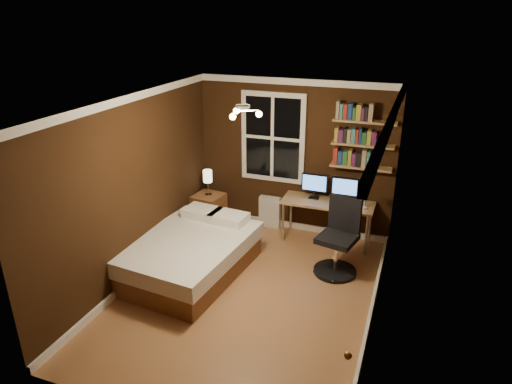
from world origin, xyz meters
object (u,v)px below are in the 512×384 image
(office_chair, at_px, (338,244))
(desk_lamp, at_px, (365,197))
(radiator, at_px, (270,212))
(desk, at_px, (328,206))
(nightstand, at_px, (209,211))
(monitor_right, at_px, (345,190))
(monitor_left, at_px, (314,186))
(bedside_lamp, at_px, (208,183))
(bed, at_px, (190,254))

(office_chair, bearing_deg, desk_lamp, 85.41)
(radiator, height_order, desk, desk)
(nightstand, xyz_separation_m, monitor_right, (2.22, 0.23, 0.59))
(desk_lamp, bearing_deg, monitor_left, 165.30)
(nightstand, xyz_separation_m, bedside_lamp, (0.00, 0.00, 0.50))
(desk, xyz_separation_m, desk_lamp, (0.56, -0.14, 0.28))
(nightstand, relative_size, monitor_right, 1.37)
(nightstand, height_order, radiator, nightstand)
(desk_lamp, height_order, office_chair, desk_lamp)
(monitor_left, xyz_separation_m, monitor_right, (0.48, 0.00, 0.00))
(monitor_left, bearing_deg, radiator, 171.62)
(nightstand, distance_m, bedside_lamp, 0.50)
(nightstand, relative_size, desk, 0.40)
(monitor_left, distance_m, office_chair, 1.18)
(desk_lamp, bearing_deg, bed, -146.03)
(nightstand, bearing_deg, office_chair, -8.47)
(nightstand, height_order, bedside_lamp, bedside_lamp)
(nightstand, bearing_deg, bedside_lamp, 0.00)
(monitor_left, height_order, monitor_right, same)
(desk, bearing_deg, monitor_right, 16.88)
(radiator, distance_m, monitor_right, 1.39)
(radiator, height_order, monitor_right, monitor_right)
(bed, xyz_separation_m, desk_lamp, (2.15, 1.45, 0.62))
(nightstand, xyz_separation_m, desk_lamp, (2.55, 0.02, 0.61))
(bedside_lamp, relative_size, monitor_left, 1.04)
(bedside_lamp, height_order, monitor_left, monitor_left)
(bedside_lamp, height_order, office_chair, office_chair)
(desk_lamp, bearing_deg, nightstand, -179.64)
(bed, distance_m, office_chair, 2.07)
(nightstand, xyz_separation_m, monitor_left, (1.75, 0.23, 0.59))
(bedside_lamp, relative_size, radiator, 0.80)
(office_chair, bearing_deg, bed, -146.26)
(desk, height_order, monitor_left, monitor_left)
(monitor_right, distance_m, office_chair, 1.03)
(desk, height_order, office_chair, office_chair)
(nightstand, relative_size, radiator, 1.06)
(desk, bearing_deg, bed, -134.96)
(desk, distance_m, office_chair, 0.94)
(monitor_left, bearing_deg, nightstand, -172.60)
(monitor_left, distance_m, desk_lamp, 0.83)
(bed, bearing_deg, monitor_right, 48.04)
(radiator, bearing_deg, monitor_right, -5.20)
(monitor_right, relative_size, desk_lamp, 0.95)
(monitor_left, bearing_deg, office_chair, -57.81)
(bed, distance_m, bedside_lamp, 1.57)
(bedside_lamp, height_order, monitor_right, monitor_right)
(bed, distance_m, desk, 2.27)
(radiator, height_order, office_chair, office_chair)
(monitor_right, bearing_deg, monitor_left, 180.00)
(bedside_lamp, bearing_deg, radiator, 19.15)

